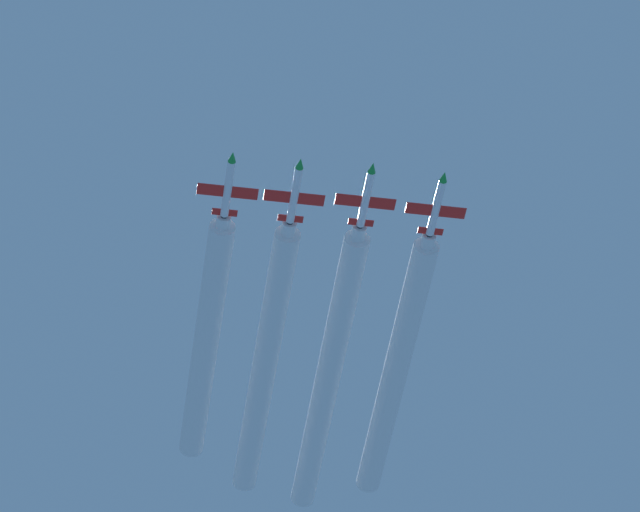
% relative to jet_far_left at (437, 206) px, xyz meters
% --- Properties ---
extents(jet_far_left, '(7.36, 10.72, 2.58)m').
position_rel_jet_far_left_xyz_m(jet_far_left, '(0.00, 0.00, 0.00)').
color(jet_far_left, silver).
extents(jet_inner_left, '(7.36, 10.72, 2.58)m').
position_rel_jet_far_left_xyz_m(jet_inner_left, '(8.60, -0.07, 0.35)').
color(jet_inner_left, silver).
extents(jet_center, '(7.36, 10.72, 2.58)m').
position_rel_jet_far_left_xyz_m(jet_center, '(17.23, -0.36, 0.09)').
color(jet_center, silver).
extents(jet_inner_right, '(7.36, 10.72, 2.58)m').
position_rel_jet_far_left_xyz_m(jet_inner_right, '(25.28, -0.39, 0.04)').
color(jet_inner_right, silver).
extents(smoke_trail_far_left, '(3.30, 48.80, 3.30)m').
position_rel_jet_far_left_xyz_m(smoke_trail_far_left, '(-0.00, -29.33, -0.03)').
color(smoke_trail_far_left, white).
extents(smoke_trail_inner_left, '(3.30, 53.66, 3.30)m').
position_rel_jet_far_left_xyz_m(smoke_trail_inner_left, '(8.60, -31.82, 0.33)').
color(smoke_trail_inner_left, white).
extents(smoke_trail_center, '(3.30, 50.61, 3.30)m').
position_rel_jet_far_left_xyz_m(smoke_trail_center, '(17.23, -30.59, 0.07)').
color(smoke_trail_center, white).
extents(smoke_trail_inner_right, '(3.30, 44.14, 3.30)m').
position_rel_jet_far_left_xyz_m(smoke_trail_inner_right, '(25.28, -27.40, 0.02)').
color(smoke_trail_inner_right, white).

